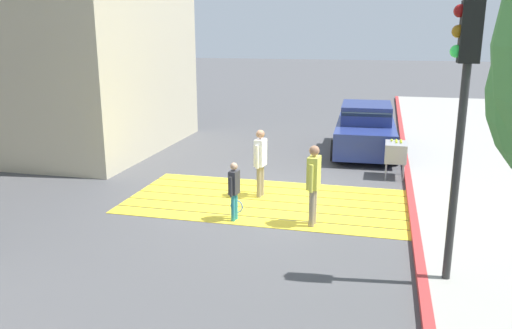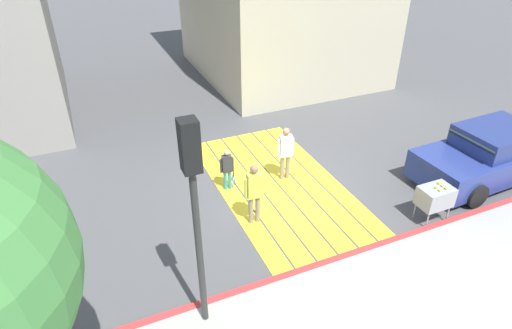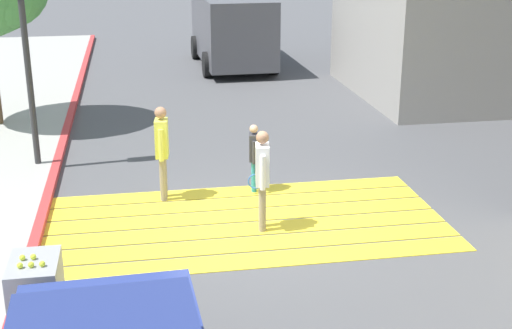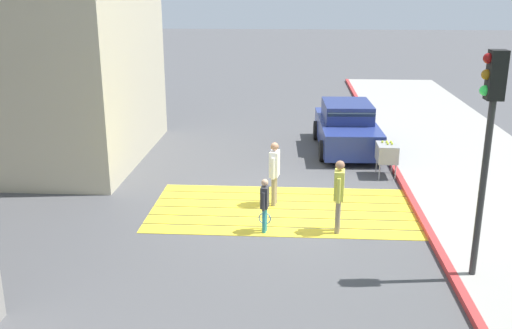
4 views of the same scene
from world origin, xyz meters
name	(u,v)px [view 1 (image 1 of 4)]	position (x,y,z in m)	size (l,w,h in m)	color
ground_plane	(266,201)	(0.00, 0.00, 0.00)	(120.00, 120.00, 0.00)	#4C4C4F
crosswalk_stripes	(266,201)	(0.00, 0.00, 0.01)	(6.40, 3.25, 0.01)	yellow
curb_painted	(412,210)	(-3.25, 0.00, 0.07)	(0.16, 40.00, 0.13)	#BC3333
car_parked_near_curb	(365,130)	(-2.00, -5.57, 0.73)	(2.10, 4.36, 1.57)	navy
traffic_light_corner	(463,89)	(-3.58, 3.30, 3.04)	(0.39, 0.28, 4.24)	#2D2D2D
tennis_ball_cart	(396,152)	(-2.90, -2.80, 0.70)	(0.56, 0.80, 1.02)	#99999E
pedestrian_adult_lead	(314,180)	(-1.24, 1.27, 0.97)	(0.25, 0.49, 1.66)	gray
pedestrian_adult_trailing	(260,158)	(0.22, -0.30, 0.94)	(0.26, 0.47, 1.62)	gray
pedestrian_child_with_racket	(234,188)	(0.37, 1.36, 0.70)	(0.28, 0.40, 1.24)	teal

